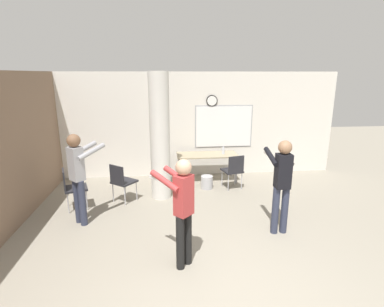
# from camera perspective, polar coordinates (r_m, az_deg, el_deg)

# --- Properties ---
(wall_left_accent) EXTENTS (0.12, 7.00, 2.80)m
(wall_left_accent) POSITION_cam_1_polar(r_m,az_deg,el_deg) (6.24, -31.53, 0.29)
(wall_left_accent) COLOR #7A604C
(wall_left_accent) RESTS_ON ground_plane
(wall_back) EXTENTS (8.00, 0.15, 2.80)m
(wall_back) POSITION_cam_1_polar(r_m,az_deg,el_deg) (8.16, -0.15, 5.47)
(wall_back) COLOR silver
(wall_back) RESTS_ON ground_plane
(support_pillar) EXTENTS (0.44, 0.44, 2.80)m
(support_pillar) POSITION_cam_1_polar(r_m,az_deg,el_deg) (6.60, -6.14, 3.12)
(support_pillar) COLOR silver
(support_pillar) RESTS_ON ground_plane
(folding_table) EXTENTS (1.56, 0.66, 0.72)m
(folding_table) POSITION_cam_1_polar(r_m,az_deg,el_deg) (7.78, 2.89, -0.51)
(folding_table) COLOR tan
(folding_table) RESTS_ON ground_plane
(bottle_on_table) EXTENTS (0.08, 0.08, 0.23)m
(bottle_on_table) POSITION_cam_1_polar(r_m,az_deg,el_deg) (7.79, 5.97, 0.53)
(bottle_on_table) COLOR silver
(bottle_on_table) RESTS_ON folding_table
(waste_bin) EXTENTS (0.29, 0.29, 0.32)m
(waste_bin) POSITION_cam_1_polar(r_m,az_deg,el_deg) (7.41, 2.85, -5.48)
(waste_bin) COLOR #B2B2B7
(waste_bin) RESTS_ON ground_plane
(chair_by_left_wall) EXTENTS (0.56, 0.56, 0.87)m
(chair_by_left_wall) POSITION_cam_1_polar(r_m,az_deg,el_deg) (6.66, -21.92, -5.76)
(chair_by_left_wall) COLOR #232328
(chair_by_left_wall) RESTS_ON ground_plane
(chair_near_pillar) EXTENTS (0.62, 0.62, 0.87)m
(chair_near_pillar) POSITION_cam_1_polar(r_m,az_deg,el_deg) (6.69, -13.24, -4.94)
(chair_near_pillar) COLOR #232328
(chair_near_pillar) RESTS_ON ground_plane
(chair_table_right) EXTENTS (0.53, 0.53, 0.87)m
(chair_table_right) POSITION_cam_1_polar(r_m,az_deg,el_deg) (7.31, 7.90, -2.97)
(chair_table_right) COLOR #232328
(chair_table_right) RESTS_ON ground_plane
(person_playing_side) EXTENTS (0.37, 0.66, 1.68)m
(person_playing_side) POSITION_cam_1_polar(r_m,az_deg,el_deg) (5.37, 16.72, -4.77)
(person_playing_side) COLOR #2D3347
(person_playing_side) RESTS_ON ground_plane
(person_playing_front) EXTENTS (0.63, 0.63, 1.63)m
(person_playing_front) POSITION_cam_1_polar(r_m,az_deg,el_deg) (4.26, -1.86, -9.78)
(person_playing_front) COLOR black
(person_playing_front) RESTS_ON ground_plane
(person_watching_back) EXTENTS (0.66, 0.65, 1.72)m
(person_watching_back) POSITION_cam_1_polar(r_m,az_deg,el_deg) (5.83, -20.85, -3.33)
(person_watching_back) COLOR #2D3347
(person_watching_back) RESTS_ON ground_plane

